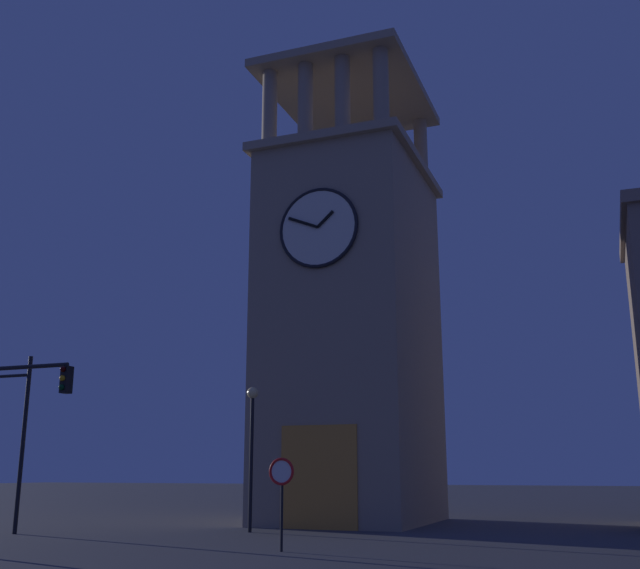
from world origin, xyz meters
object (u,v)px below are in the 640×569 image
(clocktower, at_px, (352,325))
(traffic_signal_near, at_px, (3,418))
(no_horn_sign, at_px, (282,478))
(street_lamp, at_px, (252,430))

(clocktower, relative_size, traffic_signal_near, 3.60)
(clocktower, distance_m, no_horn_sign, 14.33)
(traffic_signal_near, distance_m, no_horn_sign, 12.92)
(clocktower, height_order, traffic_signal_near, clocktower)
(traffic_signal_near, xyz_separation_m, no_horn_sign, (-12.55, 2.25, -2.13))
(clocktower, bearing_deg, street_lamp, 73.24)
(street_lamp, bearing_deg, no_horn_sign, 123.12)
(clocktower, height_order, no_horn_sign, clocktower)
(clocktower, relative_size, no_horn_sign, 9.01)
(clocktower, xyz_separation_m, traffic_signal_near, (10.57, 10.18, -4.72))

